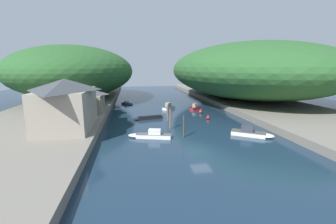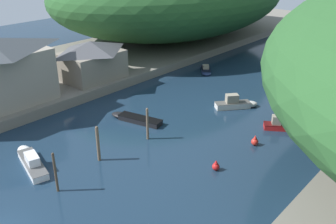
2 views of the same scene
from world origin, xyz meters
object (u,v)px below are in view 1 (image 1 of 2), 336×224
Objects in this scene: boat_cabin_cruiser at (169,107)px; channel_buoy_far at (208,118)px; boat_mid_channel at (196,108)px; channel_buoy_near at (201,112)px; boat_moored_right at (147,118)px; boat_small_dinghy at (150,135)px; boat_far_upstream at (252,133)px; waterfront_building at (67,103)px; boat_far_right_bank at (128,104)px; person_by_boathouse at (82,129)px; boathouse_shed at (88,100)px; person_on_quay at (91,115)px.

channel_buoy_far is at bearing -26.48° from boat_cabin_cruiser.
boat_mid_channel reaches higher than channel_buoy_near.
channel_buoy_near is (12.50, 3.93, 0.12)m from boat_moored_right.
boat_far_upstream is (15.61, -1.62, 0.06)m from boat_small_dinghy.
waterfront_building is 3.27× the size of boat_far_right_bank.
person_by_boathouse is at bearing -58.05° from waterfront_building.
boat_cabin_cruiser is 13.75m from channel_buoy_far.
channel_buoy_near is (16.49, -14.67, 0.11)m from boat_far_right_bank.
boat_moored_right is 6.46× the size of channel_buoy_far.
boat_moored_right is (3.99, -18.59, -0.01)m from boat_far_right_bank.
boathouse_shed reaches higher than boat_mid_channel.
boat_small_dinghy is at bearing -54.30° from boathouse_shed.
boat_small_dinghy is at bearing -141.58° from channel_buoy_far.
boat_far_right_bank is at bearing 22.08° from boat_small_dinghy.
channel_buoy_far is at bearing -36.14° from boat_small_dinghy.
channel_buoy_far is 0.58× the size of person_by_boathouse.
person_on_quay reaches higher than boat_far_right_bank.
boat_cabin_cruiser is at bearing -1.49° from boat_small_dinghy.
boathouse_shed reaches higher than boat_cabin_cruiser.
waterfront_building is 29.11m from boat_far_right_bank.
person_on_quay reaches higher than channel_buoy_far.
waterfront_building is at bearing -93.63° from boathouse_shed.
boat_moored_right is 13.10m from channel_buoy_near.
boat_far_right_bank is at bearing 138.34° from channel_buoy_near.
person_by_boathouse reaches higher than boat_small_dinghy.
boat_small_dinghy is at bearing 164.83° from boat_moored_right.
channel_buoy_near is at bearing 86.86° from channel_buoy_far.
boat_cabin_cruiser is at bearing 20.14° from boathouse_shed.
boat_moored_right is 20.45m from boat_far_upstream.
boat_mid_channel is 1.95× the size of person_on_quay.
person_on_quay is at bearing -173.88° from channel_buoy_far.
boat_cabin_cruiser reaches higher than boat_far_upstream.
boat_moored_right is at bearing 61.09° from boat_far_right_bank.
person_on_quay is at bearing -14.08° from person_by_boathouse.
person_by_boathouse is (-24.78, 0.10, 1.68)m from boat_far_upstream.
boathouse_shed is 1.30× the size of boat_moored_right.
person_by_boathouse is at bearing -56.63° from boat_far_upstream.
person_by_boathouse is (-16.01, -23.99, 1.66)m from boat_cabin_cruiser.
boat_small_dinghy is at bearing 55.63° from boat_far_right_bank.
boat_mid_channel is at bearing -16.99° from boat_small_dinghy.
boat_mid_channel is at bearing -61.06° from person_by_boathouse.
boat_small_dinghy is (11.35, -15.80, -3.33)m from boathouse_shed.
boat_small_dinghy is (12.15, -3.25, -4.63)m from waterfront_building.
boat_far_right_bank is at bearing 72.63° from waterfront_building.
channel_buoy_far is (5.75, -12.48, -0.13)m from boat_cabin_cruiser.
boat_cabin_cruiser is 0.72× the size of boat_small_dinghy.
waterfront_building is at bearing 90.47° from boat_small_dinghy.
boat_cabin_cruiser reaches higher than channel_buoy_far.
person_by_boathouse is (-9.17, -1.52, 1.75)m from boat_small_dinghy.
boat_moored_right is at bearing -65.41° from person_on_quay.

